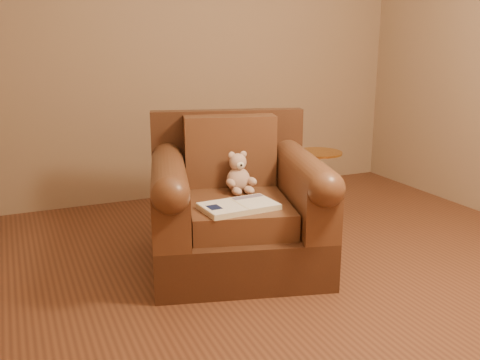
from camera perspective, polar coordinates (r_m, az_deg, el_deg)
name	(u,v)px	position (r m, az deg, el deg)	size (l,w,h in m)	color
floor	(303,278)	(3.28, 6.70, -10.36)	(4.00, 4.00, 0.00)	brown
armchair	(236,208)	(3.37, -0.47, -3.02)	(1.25, 1.21, 0.93)	#412415
teddy_bear	(239,176)	(3.41, -0.12, 0.39)	(0.19, 0.22, 0.26)	tan
guidebook	(239,206)	(3.08, -0.14, -2.81)	(0.44, 0.29, 0.03)	beige
side_table	(317,181)	(4.34, 8.25, -0.12)	(0.37, 0.37, 0.52)	gold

